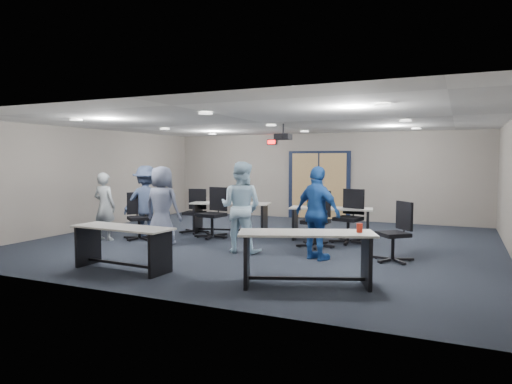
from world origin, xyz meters
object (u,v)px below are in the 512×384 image
at_px(chair_loose_left, 139,216).
at_px(chair_loose_right, 393,232).
at_px(table_front_left, 122,240).
at_px(chair_back_b, 212,213).
at_px(chair_back_a, 194,211).
at_px(chair_back_d, 348,216).
at_px(person_lightblue, 241,207).
at_px(person_navy, 318,213).
at_px(person_gray, 105,206).
at_px(chair_back_c, 315,219).
at_px(table_front_right, 307,249).
at_px(table_back_left, 230,213).
at_px(person_back, 146,202).
at_px(table_back_right, 330,218).
at_px(person_plaid, 162,206).

height_order(chair_loose_left, chair_loose_right, chair_loose_right).
bearing_deg(table_front_left, chair_back_b, 96.61).
distance_m(chair_back_a, chair_back_d, 3.92).
height_order(chair_loose_right, person_lightblue, person_lightblue).
height_order(chair_back_d, person_navy, person_navy).
distance_m(table_front_left, chair_back_b, 3.43).
distance_m(person_gray, person_navy, 5.12).
height_order(chair_back_c, person_lightblue, person_lightblue).
relative_size(person_gray, person_navy, 0.90).
distance_m(chair_back_a, chair_loose_right, 5.26).
bearing_deg(person_lightblue, table_front_right, 135.77).
relative_size(table_front_left, table_front_right, 0.89).
bearing_deg(person_navy, table_back_left, -9.94).
distance_m(chair_back_b, person_back, 1.59).
bearing_deg(table_back_right, table_back_left, 174.28).
distance_m(chair_loose_right, person_gray, 6.45).
height_order(table_back_left, person_back, person_back).
bearing_deg(chair_loose_right, person_plaid, -126.12).
distance_m(table_front_left, chair_loose_left, 3.01).
relative_size(chair_back_d, person_plaid, 0.70).
relative_size(chair_back_d, chair_loose_left, 1.10).
bearing_deg(person_lightblue, person_plaid, -0.48).
relative_size(chair_back_c, person_plaid, 0.69).
xyz_separation_m(chair_back_a, chair_back_c, (3.38, -0.57, 0.04)).
bearing_deg(table_back_left, person_back, -151.76).
height_order(table_back_left, chair_loose_left, chair_loose_left).
bearing_deg(chair_back_a, person_plaid, -92.05).
distance_m(person_lightblue, person_navy, 1.62).
relative_size(table_back_left, chair_back_a, 1.84).
bearing_deg(person_lightblue, table_back_left, -58.68).
bearing_deg(person_lightblue, chair_back_b, -43.51).
relative_size(table_back_left, person_navy, 1.17).
height_order(table_front_left, chair_back_c, chair_back_c).
distance_m(person_navy, person_back, 4.48).
bearing_deg(chair_back_c, table_front_left, -123.68).
height_order(table_front_right, table_back_right, table_back_right).
bearing_deg(table_front_right, person_navy, 80.28).
distance_m(chair_back_a, chair_back_b, 0.91).
height_order(table_back_left, person_plaid, person_plaid).
xyz_separation_m(table_front_left, person_gray, (-2.34, 2.13, 0.28)).
relative_size(table_back_right, person_navy, 1.12).
bearing_deg(person_back, chair_loose_right, 156.06).
xyz_separation_m(chair_back_a, chair_loose_left, (-0.66, -1.36, -0.01)).
relative_size(table_front_right, chair_back_d, 1.73).
height_order(chair_back_a, person_plaid, person_plaid).
bearing_deg(person_navy, chair_loose_left, 19.67).
height_order(table_front_right, chair_back_c, chair_back_c).
distance_m(chair_back_b, chair_loose_left, 1.71).
height_order(chair_loose_left, person_gray, person_gray).
bearing_deg(table_front_right, chair_back_a, 118.05).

